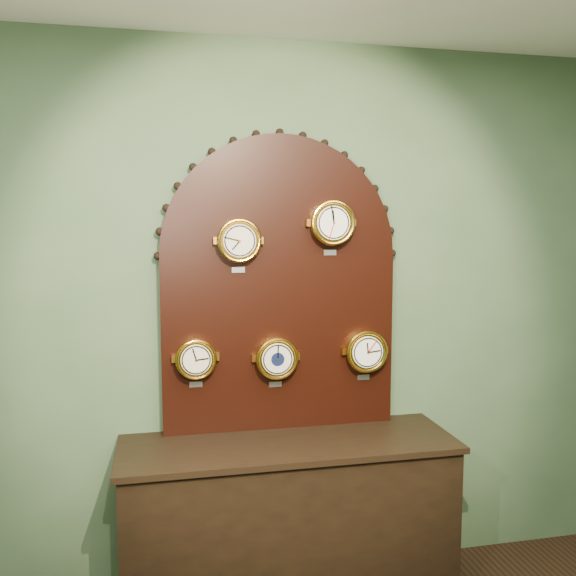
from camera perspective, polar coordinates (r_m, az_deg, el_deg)
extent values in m
plane|color=#466243|center=(3.16, -0.95, -2.76)|extent=(4.00, 0.00, 4.00)
cube|color=black|center=(3.23, 0.08, -21.35)|extent=(1.60, 0.50, 0.80)
cube|color=black|center=(3.14, -0.77, -5.07)|extent=(1.20, 0.06, 0.90)
cylinder|color=black|center=(3.08, -0.78, 3.17)|extent=(1.20, 0.06, 1.20)
cylinder|color=gold|center=(2.99, -4.65, 4.46)|extent=(0.20, 0.08, 0.20)
torus|color=gold|center=(2.95, -4.57, 4.44)|extent=(0.22, 0.02, 0.22)
cylinder|color=beige|center=(2.95, -4.55, 4.44)|extent=(0.16, 0.01, 0.16)
cube|color=silver|center=(3.02, -4.69, 1.71)|extent=(0.07, 0.01, 0.03)
cylinder|color=gold|center=(3.08, 4.10, 6.12)|extent=(0.21, 0.08, 0.21)
torus|color=gold|center=(3.05, 4.28, 6.12)|extent=(0.23, 0.02, 0.23)
cylinder|color=white|center=(3.04, 4.31, 6.12)|extent=(0.17, 0.01, 0.17)
cube|color=silver|center=(3.11, 3.96, 3.34)|extent=(0.07, 0.01, 0.03)
cylinder|color=gold|center=(3.04, -8.66, -6.53)|extent=(0.19, 0.08, 0.19)
torus|color=gold|center=(3.01, -8.62, -6.66)|extent=(0.20, 0.02, 0.20)
cylinder|color=beige|center=(3.00, -8.62, -6.69)|extent=(0.15, 0.01, 0.15)
cube|color=silver|center=(3.09, -8.65, -8.94)|extent=(0.06, 0.01, 0.03)
cylinder|color=gold|center=(3.09, -1.12, -6.54)|extent=(0.20, 0.08, 0.20)
torus|color=gold|center=(3.06, -1.00, -6.67)|extent=(0.22, 0.02, 0.22)
cylinder|color=beige|center=(3.05, -0.98, -6.70)|extent=(0.16, 0.01, 0.16)
cube|color=silver|center=(3.15, -1.20, -9.02)|extent=(0.07, 0.01, 0.03)
cylinder|color=#0C1536|center=(3.05, -0.96, -6.71)|extent=(0.07, 0.00, 0.07)
cylinder|color=gold|center=(3.21, 7.26, -5.86)|extent=(0.21, 0.08, 0.21)
torus|color=gold|center=(3.18, 7.46, -5.97)|extent=(0.22, 0.02, 0.22)
cylinder|color=white|center=(3.17, 7.50, -6.00)|extent=(0.16, 0.01, 0.16)
cube|color=silver|center=(3.27, 7.09, -8.31)|extent=(0.06, 0.01, 0.03)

